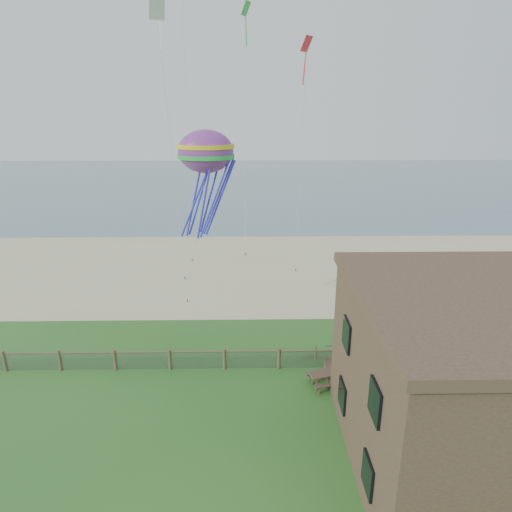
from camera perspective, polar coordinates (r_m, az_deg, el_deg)
The scene contains 10 objects.
ground at distance 21.28m, azimuth -4.77°, elevation -22.64°, with size 160.00×160.00×0.00m, color #275F20.
sand_beach at distance 40.46m, azimuth -2.83°, elevation -1.57°, with size 72.00×20.00×0.02m, color #C6BB8F.
ocean at distance 83.13m, azimuth -1.90°, elevation 9.03°, with size 160.00×68.00×0.02m, color slate.
chainlink_fence at distance 25.78m, azimuth -3.95°, elevation -12.86°, with size 36.20×0.20×1.25m, color brown, non-canonical shape.
motel_deck at distance 27.63m, azimuth 24.79°, elevation -13.13°, with size 15.00×2.00×0.50m, color brown.
picnic_table at distance 24.84m, azimuth 8.95°, elevation -14.79°, with size 1.97×1.49×0.83m, color brown, non-canonical shape.
octopus_kite at distance 28.37m, azimuth -6.18°, elevation 9.20°, with size 3.45×2.43×7.10m, color #EF254B, non-canonical shape.
kite_white at distance 32.22m, azimuth -12.20°, elevation 26.73°, with size 1.18×0.70×2.50m, color white, non-canonical shape.
kite_red at distance 33.51m, azimuth 6.29°, elevation 23.52°, with size 1.06×0.70×2.66m, color red, non-canonical shape.
kite_green at distance 37.99m, azimuth -1.27°, elevation 27.49°, with size 1.04×0.70×2.48m, color green, non-canonical shape.
Camera 1 is at (1.37, -15.92, 14.05)m, focal length 32.00 mm.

